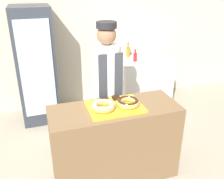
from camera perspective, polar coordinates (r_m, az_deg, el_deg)
ground_plane at (r=3.31m, az=0.57°, el=-18.53°), size 14.00×14.00×0.00m
wall_back at (r=4.60m, az=-8.05°, el=12.60°), size 8.00×0.06×2.70m
display_counter at (r=3.02m, az=0.60°, el=-12.01°), size 1.46×0.58×0.93m
serving_tray at (r=2.77m, az=0.64°, el=-3.98°), size 0.60×0.44×0.02m
donut_light_glaze at (r=2.68m, az=-2.01°, el=-3.75°), size 0.26×0.26×0.07m
donut_chocolate_glaze at (r=2.76m, az=3.66°, el=-2.90°), size 0.26×0.26×0.07m
brownie_back_left at (r=2.87m, az=-1.67°, el=-2.29°), size 0.08×0.08×0.03m
brownie_back_right at (r=2.91m, az=0.95°, el=-1.92°), size 0.08×0.08×0.03m
baker_person at (r=3.22m, az=-1.12°, el=0.55°), size 0.36×0.36×1.78m
beverage_fridge at (r=4.25m, az=-16.92°, el=5.14°), size 0.60×0.68×1.88m
chest_freezer at (r=4.84m, az=7.06°, el=2.02°), size 0.97×0.66×0.88m
bottle_red at (r=4.51m, az=5.31°, el=7.48°), size 0.07×0.07×0.22m
bottle_orange at (r=4.76m, az=3.66°, el=8.69°), size 0.06×0.06×0.27m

